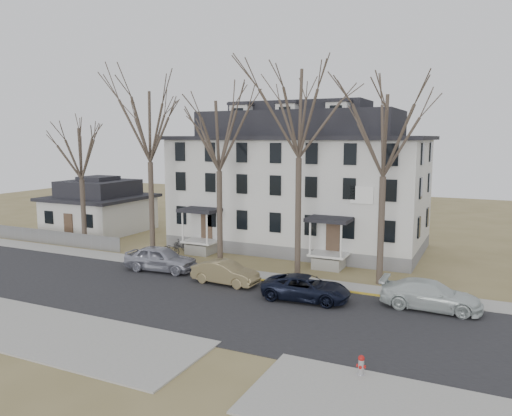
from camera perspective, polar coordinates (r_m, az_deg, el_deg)
The scene contains 20 objects.
ground at distance 26.16m, azimuth -5.14°, elevation -12.42°, with size 120.00×120.00×0.00m, color olive.
main_road at distance 27.80m, azimuth -3.01°, elevation -11.14°, with size 120.00×10.00×0.04m, color #27272A.
far_sidewalk at distance 32.95m, azimuth 1.99°, elevation -8.04°, with size 120.00×2.00×0.08m, color #A09F97.
near_sidewalk_left at distance 27.62m, azimuth -25.58°, elevation -12.08°, with size 20.00×5.00×0.08m, color #A09F97.
yellow_curb at distance 30.56m, azimuth 10.06°, elevation -9.46°, with size 14.00×0.25×0.06m, color gold.
boarding_house at distance 41.81m, azimuth 4.93°, elevation 2.88°, with size 20.80×12.36×12.05m.
small_house at distance 51.12m, azimuth -17.45°, elevation -0.05°, with size 8.70×8.70×5.00m.
fence at distance 46.28m, azimuth -21.88°, elevation -3.91°, with size 14.00×0.06×1.20m, color gray.
tree_far_left at distance 38.83m, azimuth -12.12°, elevation 9.67°, with size 8.40×8.40×13.72m.
tree_mid_left at distance 35.50m, azimuth -4.27°, elevation 8.79°, with size 7.80×7.80×12.74m.
tree_center at distance 33.01m, azimuth 4.98°, elevation 11.42°, with size 9.00×9.00×14.70m.
tree_mid_right at distance 31.46m, azimuth 14.49°, elevation 8.66°, with size 7.80×7.80×12.74m.
tree_bungalow at distance 43.42m, azimuth -19.44°, elevation 6.27°, with size 6.60×6.60×10.78m.
car_silver at distance 35.03m, azimuth -10.83°, elevation -5.75°, with size 2.03×5.05×1.72m, color #9E9FAD.
car_tan at distance 31.54m, azimuth -3.51°, elevation -7.44°, with size 1.51×4.33×1.43m, color olive.
car_navy at distance 28.63m, azimuth 5.74°, elevation -9.14°, with size 2.29×4.96×1.38m, color black.
car_white at distance 28.60m, azimuth 19.33°, elevation -9.44°, with size 2.13×5.23×1.52m, color silver.
bicycle_left at distance 39.87m, azimuth -9.63°, elevation -4.62°, with size 0.61×1.74×0.91m, color black.
bicycle_right at distance 41.15m, azimuth -8.67°, elevation -4.22°, with size 0.42×1.49×0.90m, color black.
fire_hydrant at distance 20.53m, azimuth 11.93°, elevation -17.22°, with size 0.36×0.33×0.86m.
Camera 1 is at (12.52, -21.07, 9.15)m, focal length 35.00 mm.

